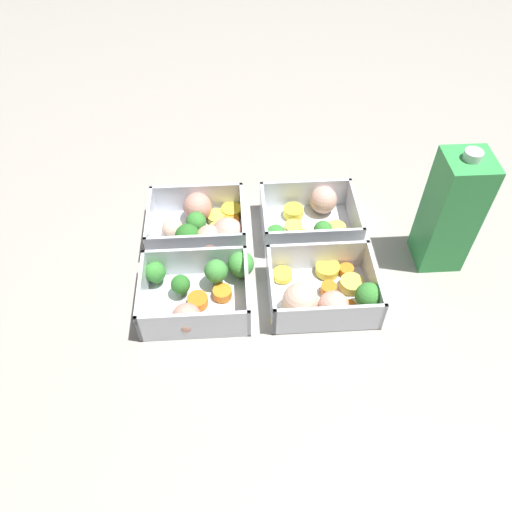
% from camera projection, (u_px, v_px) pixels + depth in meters
% --- Properties ---
extents(ground_plane, '(4.00, 4.00, 0.00)m').
position_uv_depth(ground_plane, '(256.00, 264.00, 0.78)').
color(ground_plane, gray).
extents(container_near_left, '(0.16, 0.13, 0.06)m').
position_uv_depth(container_near_left, '(312.00, 219.00, 0.82)').
color(container_near_left, silver).
rests_on(container_near_left, ground_plane).
extents(container_near_right, '(0.16, 0.14, 0.06)m').
position_uv_depth(container_near_right, '(204.00, 227.00, 0.80)').
color(container_near_right, silver).
rests_on(container_near_right, ground_plane).
extents(container_far_left, '(0.16, 0.13, 0.06)m').
position_uv_depth(container_far_left, '(324.00, 295.00, 0.71)').
color(container_far_left, silver).
rests_on(container_far_left, ground_plane).
extents(container_far_right, '(0.16, 0.14, 0.06)m').
position_uv_depth(container_far_right, '(199.00, 290.00, 0.71)').
color(container_far_right, silver).
rests_on(container_far_right, ground_plane).
extents(juice_carton, '(0.07, 0.07, 0.20)m').
position_uv_depth(juice_carton, '(450.00, 211.00, 0.72)').
color(juice_carton, green).
rests_on(juice_carton, ground_plane).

